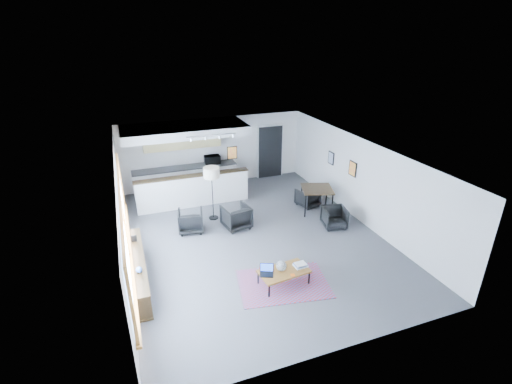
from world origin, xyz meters
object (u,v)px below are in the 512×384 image
object	(u,v)px
laptop	(267,271)
microwave	(212,159)
book_stack	(300,265)
armchair_left	(191,220)
floor_lamp	(211,174)
dining_table	(317,190)
armchair_right	(236,216)
dining_chair_near	(334,218)
dining_chair_far	(308,198)
ceramic_pot	(281,266)
coffee_table	(284,272)

from	to	relation	value
laptop	microwave	world-z (taller)	microwave
book_stack	armchair_left	distance (m)	3.85
floor_lamp	dining_table	xyz separation A→B (m)	(3.34, -0.67, -0.76)
armchair_right	book_stack	bearing A→B (deg)	92.95
book_stack	dining_chair_near	xyz separation A→B (m)	(2.17, 2.01, -0.13)
microwave	dining_chair_far	bearing A→B (deg)	-46.05
armchair_left	microwave	world-z (taller)	microwave
ceramic_pot	dining_table	xyz separation A→B (m)	(2.68, 3.17, 0.24)
armchair_right	floor_lamp	bearing A→B (deg)	-68.03
laptop	dining_table	distance (m)	4.39
laptop	book_stack	size ratio (longest dim) A/B	1.23
ceramic_pot	microwave	xyz separation A→B (m)	(-0.02, 6.43, 0.62)
dining_chair_near	laptop	bearing A→B (deg)	-135.27
floor_lamp	dining_chair_far	bearing A→B (deg)	-3.45
laptop	book_stack	xyz separation A→B (m)	(0.86, -0.03, -0.02)
coffee_table	dining_table	bearing A→B (deg)	44.33
laptop	microwave	xyz separation A→B (m)	(0.35, 6.42, 0.68)
dining_chair_near	dining_chair_far	xyz separation A→B (m)	(-0.06, 1.64, -0.01)
ceramic_pot	armchair_left	distance (m)	3.60
ceramic_pot	armchair_left	world-z (taller)	armchair_left
coffee_table	dining_table	world-z (taller)	dining_table
book_stack	microwave	size ratio (longest dim) A/B	0.56
ceramic_pot	armchair_left	size ratio (longest dim) A/B	0.34
laptop	microwave	size ratio (longest dim) A/B	0.69
armchair_left	floor_lamp	size ratio (longest dim) A/B	0.43
laptop	floor_lamp	world-z (taller)	floor_lamp
dining_table	ceramic_pot	bearing A→B (deg)	-130.17
dining_chair_near	dining_chair_far	world-z (taller)	dining_chair_near
ceramic_pot	armchair_right	world-z (taller)	armchair_right
armchair_right	dining_chair_far	xyz separation A→B (m)	(2.77, 0.64, -0.10)
microwave	laptop	bearing A→B (deg)	-92.45
coffee_table	ceramic_pot	world-z (taller)	ceramic_pot
dining_table	coffee_table	bearing A→B (deg)	-129.29
coffee_table	armchair_right	bearing A→B (deg)	87.69
dining_chair_far	microwave	size ratio (longest dim) A/B	1.02
laptop	dining_chair_far	bearing A→B (deg)	74.43
coffee_table	floor_lamp	bearing A→B (deg)	94.18
armchair_right	microwave	bearing A→B (deg)	-101.75
coffee_table	book_stack	bearing A→B (deg)	-3.65
armchair_right	ceramic_pot	bearing A→B (deg)	83.77
armchair_left	dining_table	size ratio (longest dim) A/B	0.60
ceramic_pot	microwave	distance (m)	6.46
floor_lamp	dining_chair_far	size ratio (longest dim) A/B	2.98
dining_chair_far	book_stack	bearing A→B (deg)	43.40
laptop	dining_chair_near	bearing A→B (deg)	56.99
coffee_table	book_stack	world-z (taller)	book_stack
armchair_left	armchair_right	world-z (taller)	armchair_right
laptop	armchair_right	distance (m)	3.00
armchair_right	microwave	xyz separation A→B (m)	(0.14, 3.42, 0.73)
armchair_left	dining_table	world-z (taller)	dining_table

